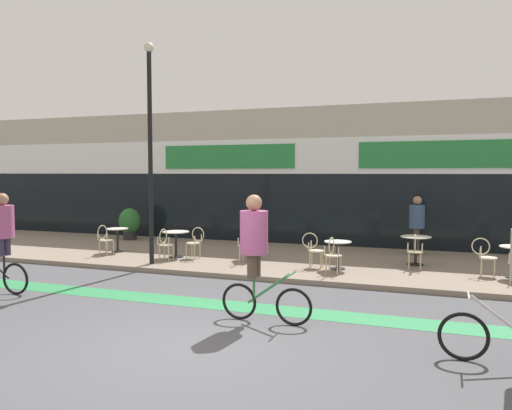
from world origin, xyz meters
TOP-DOWN VIEW (x-y plane):
  - ground_plane at (0.00, 0.00)m, footprint 120.00×120.00m
  - sidewalk_slab at (0.00, 7.25)m, footprint 40.00×5.50m
  - storefront_facade at (0.00, 11.96)m, footprint 40.00×4.06m
  - bike_lane_stripe at (0.00, 2.27)m, footprint 36.00×0.70m
  - bistro_table_0 at (-5.73, 6.44)m, footprint 0.65×0.65m
  - bistro_table_1 at (-3.57, 6.20)m, footprint 0.76×0.76m
  - bistro_table_2 at (-1.39, 6.72)m, footprint 0.68×0.68m
  - bistro_table_3 at (1.15, 6.00)m, footprint 0.68×0.68m
  - bistro_table_4 at (2.98, 7.27)m, footprint 0.78×0.78m
  - cafe_chair_0_near at (-5.74, 5.82)m, footprint 0.43×0.59m
  - cafe_chair_1_near at (-3.57, 5.57)m, footprint 0.41×0.58m
  - cafe_chair_1_side at (-2.94, 6.19)m, footprint 0.60×0.45m
  - cafe_chair_2_near at (-1.39, 6.09)m, footprint 0.41×0.58m
  - cafe_chair_3_near at (1.14, 5.38)m, footprint 0.44×0.59m
  - cafe_chair_3_side at (0.52, 6.00)m, footprint 0.58×0.42m
  - cafe_chair_4_near at (2.98, 6.64)m, footprint 0.41×0.58m
  - cafe_chair_5_side at (4.57, 6.36)m, footprint 0.60×0.44m
  - planter_pot at (-7.02, 9.01)m, footprint 0.77×0.77m
  - lamp_post at (-3.69, 5.08)m, footprint 0.26×0.26m
  - cyclist_0 at (0.57, 1.50)m, footprint 1.63×0.51m
  - cyclist_2 at (-5.16, 1.56)m, footprint 1.72×0.48m
  - pedestrian_near_end at (2.94, 9.00)m, footprint 0.49×0.49m

SIDE VIEW (x-z plane):
  - ground_plane at x=0.00m, z-range 0.00..0.00m
  - bike_lane_stripe at x=0.00m, z-range 0.00..0.01m
  - sidewalk_slab at x=0.00m, z-range 0.00..0.12m
  - bistro_table_3 at x=1.15m, z-range 0.27..0.98m
  - bistro_table_2 at x=-1.39m, z-range 0.27..0.99m
  - bistro_table_0 at x=-5.73m, z-range 0.27..1.00m
  - cafe_chair_0_near at x=-5.74m, z-range 0.19..1.09m
  - cafe_chair_1_near at x=-3.57m, z-range 0.19..1.09m
  - cafe_chair_1_side at x=-2.94m, z-range 0.19..1.09m
  - cafe_chair_2_near at x=-1.39m, z-range 0.19..1.09m
  - cafe_chair_3_near at x=1.14m, z-range 0.19..1.09m
  - cafe_chair_3_side at x=0.52m, z-range 0.19..1.09m
  - cafe_chair_4_near at x=2.98m, z-range 0.19..1.09m
  - cafe_chair_5_side at x=4.57m, z-range 0.19..1.09m
  - bistro_table_1 at x=-3.57m, z-range 0.29..1.04m
  - bistro_table_4 at x=2.98m, z-range 0.29..1.05m
  - planter_pot at x=-7.02m, z-range 0.16..1.31m
  - pedestrian_near_end at x=2.94m, z-range 0.28..2.03m
  - cyclist_2 at x=-5.16m, z-range 0.18..2.32m
  - cyclist_0 at x=0.57m, z-range 0.23..2.42m
  - storefront_facade at x=0.00m, z-range -0.01..4.77m
  - lamp_post at x=-3.69m, z-range 0.53..6.36m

